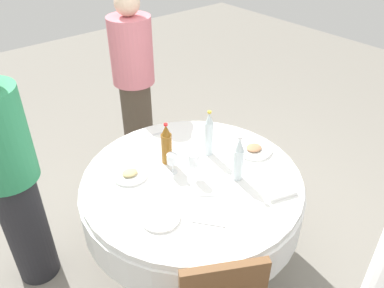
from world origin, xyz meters
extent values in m
plane|color=gray|center=(0.00, 0.00, 0.00)|extent=(10.00, 10.00, 0.00)
cylinder|color=white|center=(0.00, 0.00, 0.72)|extent=(1.33, 1.33, 0.04)
cylinder|color=white|center=(0.00, 0.00, 0.59)|extent=(1.36, 1.36, 0.22)
cylinder|color=slate|center=(0.00, 0.00, 0.24)|extent=(0.14, 0.14, 0.48)
cylinder|color=slate|center=(0.00, 0.00, 0.01)|extent=(0.56, 0.56, 0.03)
cylinder|color=#8C5619|center=(-0.02, 0.22, 0.84)|extent=(0.07, 0.07, 0.20)
cone|color=#8C5619|center=(-0.02, 0.22, 0.98)|extent=(0.06, 0.06, 0.07)
cylinder|color=red|center=(-0.02, 0.22, 1.02)|extent=(0.02, 0.02, 0.01)
cylinder|color=silver|center=(0.24, 0.12, 0.86)|extent=(0.06, 0.06, 0.23)
cone|color=silver|center=(0.24, 0.12, 1.01)|extent=(0.05, 0.05, 0.07)
cylinder|color=gold|center=(0.24, 0.12, 1.05)|extent=(0.03, 0.03, 0.01)
cylinder|color=silver|center=(0.20, -0.18, 0.84)|extent=(0.06, 0.06, 0.20)
cone|color=silver|center=(0.20, -0.18, 0.98)|extent=(0.06, 0.06, 0.08)
cylinder|color=silver|center=(0.20, -0.18, 1.03)|extent=(0.03, 0.03, 0.01)
cylinder|color=white|center=(-0.06, 0.11, 0.74)|extent=(0.06, 0.06, 0.00)
cylinder|color=white|center=(-0.06, 0.11, 0.78)|extent=(0.01, 0.01, 0.07)
cylinder|color=white|center=(-0.06, 0.11, 0.84)|extent=(0.07, 0.07, 0.06)
cylinder|color=gold|center=(-0.06, 0.11, 0.82)|extent=(0.06, 0.06, 0.02)
cylinder|color=white|center=(0.01, 0.00, 0.74)|extent=(0.06, 0.06, 0.00)
cylinder|color=white|center=(0.01, 0.00, 0.78)|extent=(0.01, 0.01, 0.08)
cylinder|color=white|center=(0.01, 0.00, 0.86)|extent=(0.06, 0.06, 0.08)
cylinder|color=maroon|center=(0.01, 0.00, 0.84)|extent=(0.05, 0.05, 0.03)
cylinder|color=white|center=(-0.35, -0.17, 0.75)|extent=(0.21, 0.21, 0.02)
cylinder|color=white|center=(-0.28, 0.25, 0.75)|extent=(0.21, 0.21, 0.02)
ellipsoid|color=tan|center=(-0.28, 0.25, 0.77)|extent=(0.10, 0.08, 0.02)
cylinder|color=white|center=(0.49, -0.05, 0.75)|extent=(0.24, 0.24, 0.02)
ellipsoid|color=tan|center=(0.49, -0.05, 0.77)|extent=(0.11, 0.09, 0.02)
cube|color=silver|center=(-0.01, -0.21, 0.74)|extent=(0.14, 0.13, 0.00)
cube|color=silver|center=(-0.18, -0.35, 0.74)|extent=(0.12, 0.15, 0.00)
cube|color=silver|center=(0.10, 0.53, 0.74)|extent=(0.18, 0.06, 0.00)
cube|color=white|center=(0.30, -0.40, 0.75)|extent=(0.22, 0.22, 0.02)
cylinder|color=#4C3F33|center=(0.34, 1.15, 0.43)|extent=(0.26, 0.26, 0.85)
cylinder|color=#D8727F|center=(0.34, 1.15, 1.12)|extent=(0.34, 0.34, 0.53)
sphere|color=beige|center=(0.34, 1.15, 1.48)|extent=(0.19, 0.19, 0.19)
cylinder|color=#26262B|center=(-0.87, 0.59, 0.41)|extent=(0.26, 0.26, 0.81)
camera|label=1|loc=(-1.16, -1.40, 2.22)|focal=36.24mm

